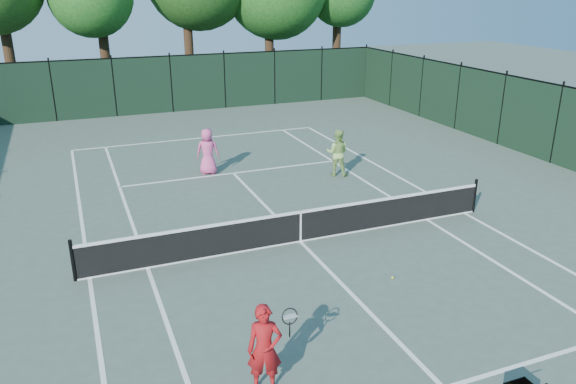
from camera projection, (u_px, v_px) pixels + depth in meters
name	position (u px, v px, depth m)	size (l,w,h in m)	color
ground	(300.00, 242.00, 15.33)	(90.00, 90.00, 0.00)	#49594C
sideline_doubles_left	(90.00, 278.00, 13.42)	(0.10, 23.77, 0.01)	white
sideline_doubles_right	(464.00, 213.00, 17.24)	(0.10, 23.77, 0.01)	white
sideline_singles_left	(148.00, 268.00, 13.90)	(0.10, 23.77, 0.01)	white
sideline_singles_right	(427.00, 220.00, 16.77)	(0.10, 23.77, 0.01)	white
baseline_far	(199.00, 138.00, 25.68)	(10.97, 0.10, 0.01)	white
service_line_far	(233.00, 173.00, 20.91)	(8.23, 0.10, 0.01)	white
center_service_line	(300.00, 242.00, 15.33)	(0.10, 12.80, 0.01)	white
tennis_net	(300.00, 226.00, 15.17)	(11.69, 0.09, 1.06)	black
fence_far	(171.00, 85.00, 30.49)	(24.00, 0.05, 3.00)	black
coach	(265.00, 349.00, 9.46)	(1.03, 0.56, 1.64)	#A21215
player_pink	(208.00, 151.00, 20.57)	(0.97, 0.80, 1.71)	#DA4C8A
player_green	(337.00, 153.00, 20.40)	(1.05, 1.00, 1.71)	#97C261
loose_ball_midcourt	(392.00, 278.00, 13.38)	(0.07, 0.07, 0.07)	#BFE02D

